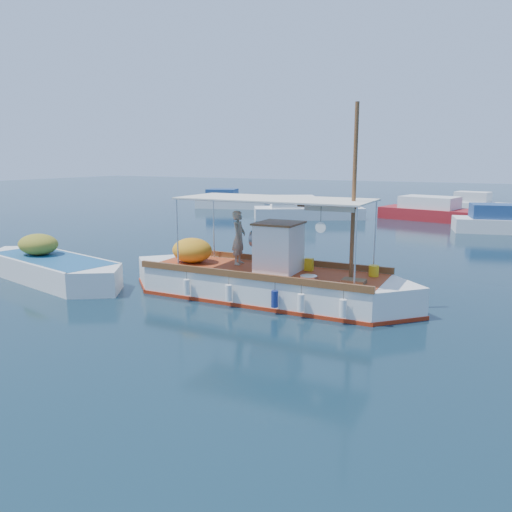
% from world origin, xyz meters
% --- Properties ---
extents(ground, '(160.00, 160.00, 0.00)m').
position_xyz_m(ground, '(0.00, 0.00, 0.00)').
color(ground, black).
rests_on(ground, ground).
extents(fishing_caique, '(9.51, 2.76, 5.80)m').
position_xyz_m(fishing_caique, '(-0.69, 0.66, 0.51)').
color(fishing_caique, white).
rests_on(fishing_caique, ground).
extents(dinghy, '(7.07, 3.09, 1.76)m').
position_xyz_m(dinghy, '(-8.20, -0.69, 0.37)').
color(dinghy, white).
rests_on(dinghy, ground).
extents(bg_boat_nw, '(7.71, 5.82, 1.80)m').
position_xyz_m(bg_boat_nw, '(-7.04, 19.99, 0.49)').
color(bg_boat_nw, silver).
rests_on(bg_boat_nw, ground).
extents(bg_boat_n, '(9.37, 4.68, 1.80)m').
position_xyz_m(bg_boat_n, '(1.77, 23.16, 0.49)').
color(bg_boat_n, maroon).
rests_on(bg_boat_n, ground).
extents(bg_boat_ne, '(6.21, 3.46, 1.80)m').
position_xyz_m(bg_boat_ne, '(5.53, 19.12, 0.49)').
color(bg_boat_ne, silver).
rests_on(bg_boat_ne, ground).
extents(bg_boat_far_w, '(6.35, 3.79, 1.80)m').
position_xyz_m(bg_boat_far_w, '(-15.56, 24.24, 0.49)').
color(bg_boat_far_w, silver).
rests_on(bg_boat_far_w, ground).
extents(bg_boat_far_n, '(6.34, 3.18, 1.80)m').
position_xyz_m(bg_boat_far_n, '(3.68, 29.76, 0.49)').
color(bg_boat_far_n, silver).
rests_on(bg_boat_far_n, ground).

